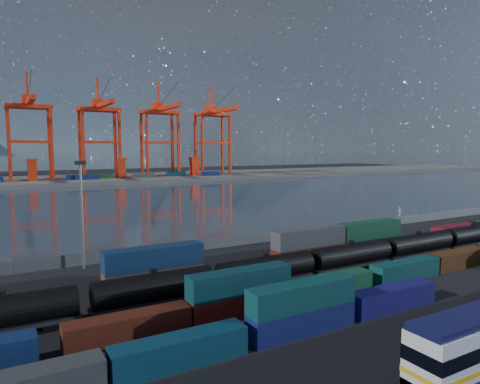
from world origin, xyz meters
TOP-DOWN VIEW (x-y plane):
  - ground at (0.00, 0.00)m, footprint 700.00×700.00m
  - harbor_water at (0.00, 105.00)m, footprint 700.00×700.00m
  - far_quay at (0.00, 210.00)m, footprint 700.00×70.00m
  - distant_mountains at (63.02, 1600.00)m, footprint 2470.00×1100.00m
  - container_row_south at (4.30, -9.03)m, footprint 140.52×2.43m
  - container_row_mid at (5.68, -2.19)m, footprint 141.77×2.45m
  - container_row_north at (-9.92, 11.21)m, footprint 142.40×2.67m
  - tanker_string at (5.24, 5.05)m, footprint 138.61×3.14m
  - waterfront_fence at (-0.00, 28.00)m, footprint 160.12×0.12m
  - yard_light_mast at (-30.00, 26.00)m, footprint 1.60×0.40m
  - gantry_cranes at (-7.50, 203.48)m, footprint 197.10×42.43m
  - quay_containers at (-11.00, 195.46)m, footprint 172.58×10.99m
  - straddle_carriers at (-2.50, 200.00)m, footprint 140.00×7.00m

SIDE VIEW (x-z plane):
  - ground at x=0.00m, z-range 0.00..0.00m
  - harbor_water at x=0.00m, z-range 0.01..0.01m
  - far_quay at x=0.00m, z-range 0.00..2.00m
  - waterfront_fence at x=0.00m, z-range -0.10..2.10m
  - container_row_mid at x=5.68m, z-range -1.09..4.14m
  - container_row_south at x=4.30m, z-range -0.65..4.53m
  - container_row_north at x=-9.92m, z-range -0.65..5.04m
  - tanker_string at x=5.24m, z-range 0.01..4.50m
  - quay_containers at x=-11.00m, z-range 2.00..4.60m
  - straddle_carriers at x=-2.50m, z-range 2.27..13.37m
  - yard_light_mast at x=-30.00m, z-range 1.00..17.60m
  - gantry_cranes at x=-7.50m, z-range 6.49..63.95m
  - distant_mountains at x=63.02m, z-range -39.71..480.29m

